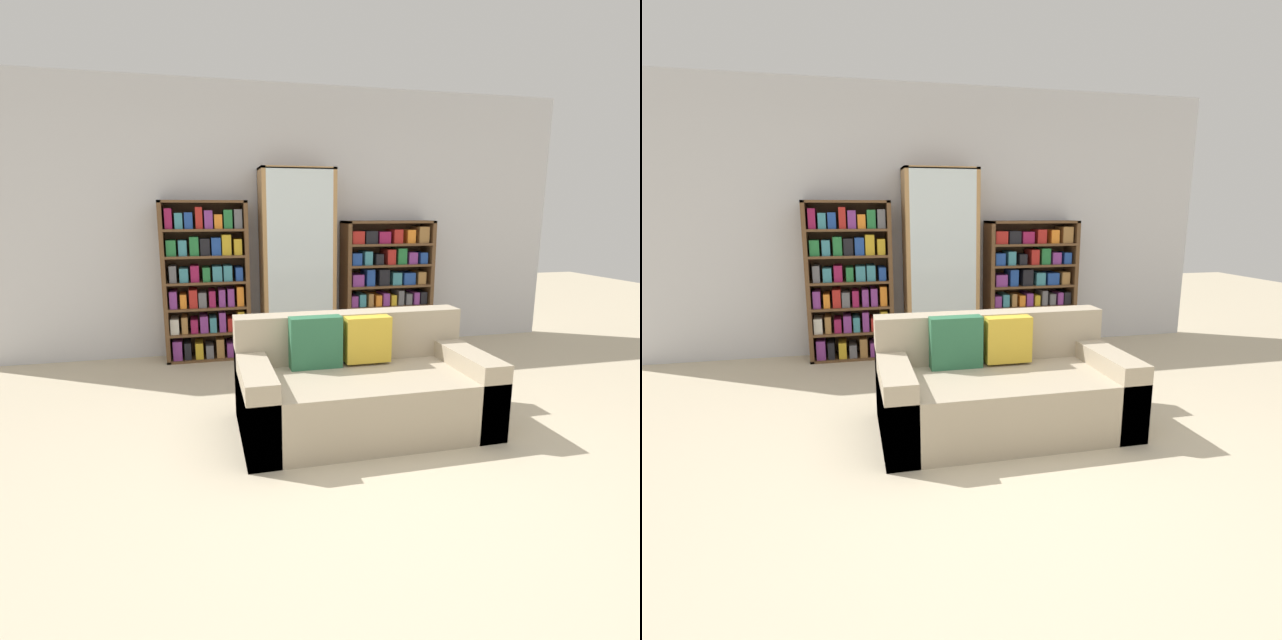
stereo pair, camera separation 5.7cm
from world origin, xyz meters
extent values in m
plane|color=beige|center=(0.00, 0.00, 0.00)|extent=(16.00, 16.00, 0.00)
cube|color=silver|center=(0.00, 2.78, 1.35)|extent=(6.15, 0.06, 2.70)
cube|color=tan|center=(0.16, 0.60, 0.20)|extent=(1.67, 0.89, 0.40)
cube|color=tan|center=(0.16, 0.94, 0.58)|extent=(1.67, 0.20, 0.35)
cube|color=tan|center=(-0.58, 0.60, 0.26)|extent=(0.20, 0.89, 0.52)
cube|color=tan|center=(0.89, 0.60, 0.26)|extent=(0.20, 0.89, 0.52)
cube|color=#2D6B47|center=(-0.14, 0.78, 0.58)|extent=(0.36, 0.12, 0.36)
cube|color=gold|center=(0.24, 0.78, 0.58)|extent=(0.32, 0.12, 0.32)
cube|color=brown|center=(-1.22, 2.57, 0.78)|extent=(0.04, 0.32, 1.56)
cube|color=brown|center=(-0.43, 2.57, 0.78)|extent=(0.04, 0.32, 1.56)
cube|color=brown|center=(-0.82, 2.57, 1.55)|extent=(0.83, 0.32, 0.02)
cube|color=brown|center=(-0.82, 2.57, 0.01)|extent=(0.83, 0.32, 0.02)
cube|color=brown|center=(-0.82, 2.72, 0.78)|extent=(0.83, 0.01, 1.56)
cube|color=brown|center=(-0.82, 2.57, 0.28)|extent=(0.75, 0.32, 0.02)
cube|color=brown|center=(-0.82, 2.57, 0.53)|extent=(0.75, 0.32, 0.02)
cube|color=brown|center=(-0.82, 2.57, 0.78)|extent=(0.75, 0.32, 0.02)
cube|color=brown|center=(-0.82, 2.57, 1.04)|extent=(0.75, 0.32, 0.02)
cube|color=brown|center=(-0.82, 2.57, 1.29)|extent=(0.75, 0.32, 0.02)
cube|color=#7A3384|center=(-1.13, 2.56, 0.12)|extent=(0.09, 0.24, 0.19)
cube|color=black|center=(-1.04, 2.56, 0.11)|extent=(0.06, 0.24, 0.17)
cube|color=gold|center=(-0.93, 2.56, 0.10)|extent=(0.07, 0.24, 0.16)
cube|color=#5B5B60|center=(-0.82, 2.56, 0.09)|extent=(0.07, 0.24, 0.13)
cube|color=olive|center=(-0.72, 2.56, 0.12)|extent=(0.07, 0.24, 0.19)
cube|color=#7A3384|center=(-0.62, 2.56, 0.09)|extent=(0.08, 0.24, 0.14)
cube|color=#237038|center=(-0.51, 2.56, 0.12)|extent=(0.08, 0.24, 0.19)
cube|color=beige|center=(-1.15, 2.56, 0.36)|extent=(0.08, 0.24, 0.15)
cube|color=olive|center=(-1.05, 2.56, 0.37)|extent=(0.06, 0.24, 0.16)
cube|color=#8E1947|center=(-0.96, 2.56, 0.36)|extent=(0.07, 0.24, 0.14)
cube|color=#7A3384|center=(-0.87, 2.56, 0.37)|extent=(0.08, 0.24, 0.16)
cube|color=teal|center=(-0.78, 2.56, 0.36)|extent=(0.06, 0.24, 0.15)
cube|color=#7A3384|center=(-0.69, 2.56, 0.39)|extent=(0.06, 0.24, 0.20)
cube|color=#AD231E|center=(-0.60, 2.56, 0.35)|extent=(0.08, 0.24, 0.13)
cube|color=gold|center=(-0.51, 2.56, 0.39)|extent=(0.07, 0.24, 0.20)
cube|color=#7A3384|center=(-1.15, 2.56, 0.62)|extent=(0.07, 0.24, 0.17)
cube|color=orange|center=(-1.05, 2.56, 0.61)|extent=(0.06, 0.24, 0.14)
cube|color=#AD231E|center=(-0.96, 2.56, 0.63)|extent=(0.08, 0.24, 0.18)
cube|color=#5B5B60|center=(-0.87, 2.56, 0.62)|extent=(0.07, 0.24, 0.15)
cube|color=#8E1947|center=(-0.78, 2.56, 0.62)|extent=(0.06, 0.24, 0.16)
cube|color=#7A3384|center=(-0.68, 2.56, 0.63)|extent=(0.06, 0.24, 0.17)
cube|color=#7A3384|center=(-0.60, 2.56, 0.63)|extent=(0.06, 0.24, 0.17)
cube|color=orange|center=(-0.51, 2.56, 0.64)|extent=(0.07, 0.24, 0.19)
cube|color=#5B5B60|center=(-1.13, 2.56, 0.87)|extent=(0.07, 0.24, 0.16)
cube|color=teal|center=(-1.03, 2.56, 0.86)|extent=(0.08, 0.24, 0.13)
cube|color=#8E1947|center=(-0.93, 2.56, 0.87)|extent=(0.08, 0.24, 0.16)
cube|color=#237038|center=(-0.82, 2.56, 0.86)|extent=(0.07, 0.24, 0.14)
cube|color=teal|center=(-0.72, 2.56, 0.87)|extent=(0.09, 0.24, 0.15)
cube|color=teal|center=(-0.62, 2.56, 0.87)|extent=(0.08, 0.24, 0.15)
cube|color=#1E4293|center=(-0.51, 2.56, 0.86)|extent=(0.07, 0.24, 0.13)
cube|color=#237038|center=(-1.14, 2.56, 1.12)|extent=(0.09, 0.24, 0.15)
cube|color=teal|center=(-1.03, 2.56, 1.12)|extent=(0.08, 0.24, 0.15)
cube|color=#237038|center=(-0.92, 2.56, 1.14)|extent=(0.08, 0.24, 0.18)
cube|color=black|center=(-0.82, 2.56, 1.13)|extent=(0.09, 0.24, 0.16)
cube|color=#1E4293|center=(-0.72, 2.56, 1.13)|extent=(0.09, 0.24, 0.17)
cube|color=gold|center=(-0.62, 2.56, 1.14)|extent=(0.09, 0.24, 0.19)
cube|color=gold|center=(-0.51, 2.56, 1.12)|extent=(0.07, 0.24, 0.15)
cube|color=#8E1947|center=(-1.14, 2.56, 1.39)|extent=(0.07, 0.24, 0.19)
cube|color=teal|center=(-1.05, 2.56, 1.37)|extent=(0.07, 0.24, 0.15)
cube|color=#1E4293|center=(-0.96, 2.56, 1.38)|extent=(0.08, 0.24, 0.15)
cube|color=#AD231E|center=(-0.87, 2.56, 1.40)|extent=(0.06, 0.24, 0.20)
cube|color=#7A3384|center=(-0.78, 2.56, 1.39)|extent=(0.08, 0.24, 0.17)
cube|color=orange|center=(-0.69, 2.56, 1.37)|extent=(0.07, 0.24, 0.13)
cube|color=#237038|center=(-0.60, 2.56, 1.39)|extent=(0.08, 0.24, 0.18)
cube|color=#5B5B60|center=(-0.50, 2.56, 1.39)|extent=(0.07, 0.24, 0.18)
cube|color=#AD7F4C|center=(-0.26, 2.55, 0.94)|extent=(0.04, 0.36, 1.88)
cube|color=#AD7F4C|center=(0.44, 2.55, 0.94)|extent=(0.04, 0.36, 1.88)
cube|color=#AD7F4C|center=(0.09, 2.55, 1.87)|extent=(0.74, 0.36, 0.02)
cube|color=#AD7F4C|center=(0.09, 2.55, 0.01)|extent=(0.74, 0.36, 0.02)
cube|color=#AD7F4C|center=(0.09, 2.72, 0.94)|extent=(0.74, 0.01, 1.88)
cube|color=silver|center=(0.09, 2.37, 0.94)|extent=(0.66, 0.01, 1.86)
cube|color=#AD7F4C|center=(0.09, 2.55, 0.33)|extent=(0.66, 0.32, 0.02)
cube|color=#AD7F4C|center=(0.09, 2.55, 0.64)|extent=(0.66, 0.32, 0.02)
cube|color=#AD7F4C|center=(0.09, 2.55, 0.94)|extent=(0.66, 0.32, 0.02)
cube|color=#AD7F4C|center=(0.09, 2.55, 1.25)|extent=(0.66, 0.32, 0.02)
cube|color=#AD7F4C|center=(0.09, 2.55, 1.55)|extent=(0.66, 0.32, 0.02)
cylinder|color=silver|center=(-0.17, 2.55, 0.06)|extent=(0.01, 0.01, 0.07)
cone|color=silver|center=(-0.17, 2.55, 0.14)|extent=(0.07, 0.07, 0.09)
cylinder|color=silver|center=(-0.06, 2.55, 0.06)|extent=(0.01, 0.01, 0.07)
cone|color=silver|center=(-0.06, 2.55, 0.14)|extent=(0.07, 0.07, 0.09)
cylinder|color=silver|center=(0.04, 2.56, 0.06)|extent=(0.01, 0.01, 0.07)
cone|color=silver|center=(0.04, 2.56, 0.14)|extent=(0.07, 0.07, 0.09)
cylinder|color=silver|center=(0.14, 2.53, 0.06)|extent=(0.01, 0.01, 0.07)
cone|color=silver|center=(0.14, 2.53, 0.14)|extent=(0.07, 0.07, 0.09)
cylinder|color=silver|center=(0.24, 2.53, 0.06)|extent=(0.01, 0.01, 0.07)
cone|color=silver|center=(0.24, 2.53, 0.14)|extent=(0.07, 0.07, 0.09)
cylinder|color=silver|center=(0.35, 2.54, 0.06)|extent=(0.01, 0.01, 0.07)
cone|color=silver|center=(0.35, 2.54, 0.14)|extent=(0.07, 0.07, 0.09)
cylinder|color=silver|center=(-0.12, 2.54, 0.38)|extent=(0.01, 0.01, 0.07)
cone|color=silver|center=(-0.12, 2.54, 0.45)|extent=(0.09, 0.09, 0.08)
cylinder|color=silver|center=(0.09, 2.54, 0.38)|extent=(0.01, 0.01, 0.07)
cone|color=silver|center=(0.09, 2.54, 0.45)|extent=(0.09, 0.09, 0.08)
cylinder|color=silver|center=(0.29, 2.53, 0.38)|extent=(0.01, 0.01, 0.07)
cone|color=silver|center=(0.29, 2.53, 0.45)|extent=(0.09, 0.09, 0.08)
cylinder|color=silver|center=(-0.16, 2.57, 0.69)|extent=(0.01, 0.01, 0.08)
cone|color=silver|center=(-0.16, 2.57, 0.77)|extent=(0.09, 0.09, 0.09)
cylinder|color=silver|center=(-0.03, 2.54, 0.69)|extent=(0.01, 0.01, 0.08)
cone|color=silver|center=(-0.03, 2.54, 0.77)|extent=(0.09, 0.09, 0.09)
cylinder|color=silver|center=(0.09, 2.56, 0.69)|extent=(0.01, 0.01, 0.08)
cone|color=silver|center=(0.09, 2.56, 0.77)|extent=(0.09, 0.09, 0.09)
cylinder|color=silver|center=(0.21, 2.54, 0.69)|extent=(0.01, 0.01, 0.08)
cone|color=silver|center=(0.21, 2.54, 0.77)|extent=(0.09, 0.09, 0.09)
cylinder|color=silver|center=(0.34, 2.56, 0.69)|extent=(0.01, 0.01, 0.08)
cone|color=silver|center=(0.34, 2.56, 0.77)|extent=(0.09, 0.09, 0.09)
cylinder|color=silver|center=(-0.14, 2.54, 0.99)|extent=(0.01, 0.01, 0.08)
cone|color=silver|center=(-0.14, 2.54, 1.07)|extent=(0.09, 0.09, 0.09)
cylinder|color=silver|center=(0.01, 2.55, 0.99)|extent=(0.01, 0.01, 0.08)
cone|color=silver|center=(0.01, 2.55, 1.07)|extent=(0.09, 0.09, 0.09)
cylinder|color=silver|center=(0.17, 2.54, 0.99)|extent=(0.01, 0.01, 0.08)
cone|color=silver|center=(0.17, 2.54, 1.07)|extent=(0.09, 0.09, 0.09)
cylinder|color=silver|center=(0.32, 2.57, 0.99)|extent=(0.01, 0.01, 0.08)
cone|color=silver|center=(0.32, 2.57, 1.07)|extent=(0.09, 0.09, 0.09)
cylinder|color=silver|center=(-0.12, 2.54, 1.30)|extent=(0.01, 0.01, 0.08)
cone|color=silver|center=(-0.12, 2.54, 1.39)|extent=(0.09, 0.09, 0.10)
cylinder|color=silver|center=(0.09, 2.55, 1.30)|extent=(0.01, 0.01, 0.08)
cone|color=silver|center=(0.09, 2.55, 1.39)|extent=(0.09, 0.09, 0.10)
cylinder|color=silver|center=(0.29, 2.57, 1.30)|extent=(0.01, 0.01, 0.08)
cone|color=silver|center=(0.29, 2.57, 1.39)|extent=(0.09, 0.09, 0.10)
cylinder|color=silver|center=(-0.16, 2.54, 1.60)|extent=(0.01, 0.01, 0.07)
cone|color=silver|center=(-0.16, 2.54, 1.68)|extent=(0.09, 0.09, 0.09)
cylinder|color=silver|center=(-0.03, 2.54, 1.60)|extent=(0.01, 0.01, 0.07)
cone|color=silver|center=(-0.03, 2.54, 1.68)|extent=(0.09, 0.09, 0.09)
cylinder|color=silver|center=(0.09, 2.55, 1.60)|extent=(0.01, 0.01, 0.07)
cone|color=silver|center=(0.09, 2.55, 1.68)|extent=(0.09, 0.09, 0.09)
cylinder|color=silver|center=(0.21, 2.54, 1.60)|extent=(0.01, 0.01, 0.07)
cone|color=silver|center=(0.21, 2.54, 1.68)|extent=(0.09, 0.09, 0.09)
cylinder|color=silver|center=(0.34, 2.54, 1.60)|extent=(0.01, 0.01, 0.07)
cone|color=silver|center=(0.34, 2.54, 1.68)|extent=(0.09, 0.09, 0.09)
cube|color=brown|center=(0.61, 2.57, 0.68)|extent=(0.04, 0.32, 1.36)
cube|color=brown|center=(1.54, 2.57, 0.68)|extent=(0.04, 0.32, 1.36)
cube|color=brown|center=(1.07, 2.57, 1.35)|extent=(0.97, 0.32, 0.02)
cube|color=brown|center=(1.07, 2.57, 0.01)|extent=(0.97, 0.32, 0.02)
cube|color=brown|center=(1.07, 2.72, 0.68)|extent=(0.97, 0.01, 1.36)
cube|color=brown|center=(1.07, 2.57, 0.24)|extent=(0.89, 0.32, 0.02)
cube|color=brown|center=(1.07, 2.57, 0.46)|extent=(0.89, 0.32, 0.02)
cube|color=brown|center=(1.07, 2.57, 0.68)|extent=(0.89, 0.32, 0.02)
cube|color=brown|center=(1.07, 2.57, 0.90)|extent=(0.89, 0.32, 0.02)
cube|color=brown|center=(1.07, 2.57, 1.12)|extent=(0.89, 0.32, 0.02)
cube|color=#8E1947|center=(0.69, 2.56, 0.09)|extent=(0.07, 0.24, 0.14)
cube|color=#5B5B60|center=(0.78, 2.56, 0.10)|extent=(0.07, 0.24, 0.15)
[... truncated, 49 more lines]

